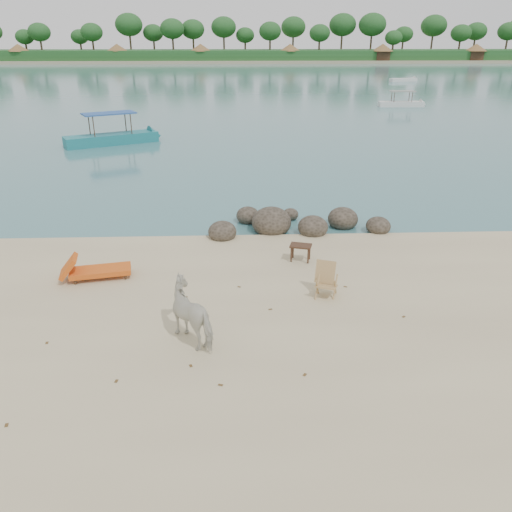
{
  "coord_description": "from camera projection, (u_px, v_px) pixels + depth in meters",
  "views": [
    {
      "loc": [
        0.08,
        -9.8,
        6.19
      ],
      "look_at": [
        0.55,
        2.0,
        1.0
      ],
      "focal_mm": 35.0,
      "sensor_mm": 36.0,
      "label": 1
    }
  ],
  "objects": [
    {
      "name": "boat_near",
      "position": [
        109.0,
        118.0,
        31.11
      ],
      "size": [
        6.4,
        4.25,
        3.14
      ],
      "primitive_type": null,
      "rotation": [
        0.0,
        0.0,
        0.48
      ],
      "color": "#1C747C",
      "rests_on": "water"
    },
    {
      "name": "deck_chair",
      "position": [
        327.0,
        282.0,
        12.76
      ],
      "size": [
        0.74,
        0.78,
        0.88
      ],
      "primitive_type": null,
      "rotation": [
        0.0,
        0.0,
        -0.37
      ],
      "color": "tan",
      "rests_on": "ground"
    },
    {
      "name": "boat_far",
      "position": [
        403.0,
        79.0,
        76.59
      ],
      "size": [
        5.04,
        2.44,
        0.57
      ],
      "primitive_type": null,
      "rotation": [
        0.0,
        0.0,
        0.28
      ],
      "color": "silver",
      "rests_on": "water"
    },
    {
      "name": "boulders",
      "position": [
        292.0,
        224.0,
        17.48
      ],
      "size": [
        6.3,
        2.75,
        1.04
      ],
      "rotation": [
        0.0,
        0.0,
        0.42
      ],
      "color": "#2F281F",
      "rests_on": "ground"
    },
    {
      "name": "water",
      "position": [
        235.0,
        73.0,
        93.78
      ],
      "size": [
        400.0,
        400.0,
        0.0
      ],
      "primitive_type": "plane",
      "color": "#356B6B",
      "rests_on": "ground"
    },
    {
      "name": "boat_mid",
      "position": [
        402.0,
        93.0,
        48.49
      ],
      "size": [
        4.89,
        1.21,
        2.39
      ],
      "primitive_type": null,
      "rotation": [
        0.0,
        0.0,
        -0.02
      ],
      "color": "silver",
      "rests_on": "water"
    },
    {
      "name": "far_shore",
      "position": [
        234.0,
        57.0,
        166.96
      ],
      "size": [
        420.0,
        90.0,
        1.4
      ],
      "primitive_type": "cube",
      "color": "tan",
      "rests_on": "ground"
    },
    {
      "name": "dead_leaves",
      "position": [
        197.0,
        335.0,
        11.27
      ],
      "size": [
        8.53,
        6.81,
        0.0
      ],
      "color": "brown",
      "rests_on": "ground"
    },
    {
      "name": "side_table",
      "position": [
        300.0,
        254.0,
        14.9
      ],
      "size": [
        0.71,
        0.56,
        0.51
      ],
      "primitive_type": null,
      "rotation": [
        0.0,
        0.0,
        -0.28
      ],
      "color": "#382316",
      "rests_on": "ground"
    },
    {
      "name": "cow",
      "position": [
        195.0,
        314.0,
        10.87
      ],
      "size": [
        1.58,
        1.65,
        1.33
      ],
      "primitive_type": "imported",
      "rotation": [
        0.0,
        0.0,
        3.86
      ],
      "color": "beige",
      "rests_on": "ground"
    },
    {
      "name": "lounge_chair",
      "position": [
        100.0,
        269.0,
        13.82
      ],
      "size": [
        2.14,
        1.09,
        0.61
      ],
      "primitive_type": null,
      "rotation": [
        0.0,
        0.0,
        0.19
      ],
      "color": "orange",
      "rests_on": "ground"
    },
    {
      "name": "far_scenery",
      "position": [
        234.0,
        50.0,
        135.24
      ],
      "size": [
        420.0,
        18.0,
        9.5
      ],
      "color": "#1E4C1E",
      "rests_on": "ground"
    }
  ]
}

